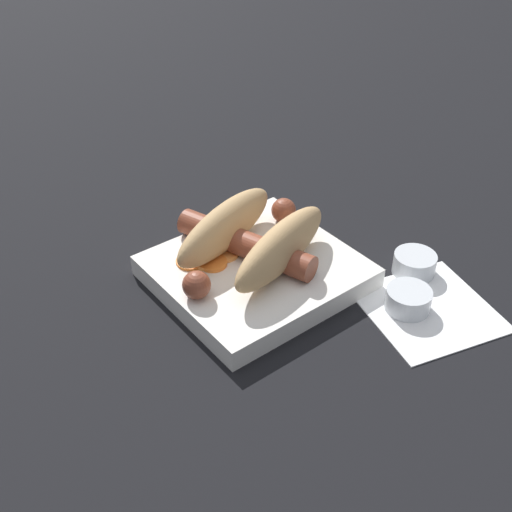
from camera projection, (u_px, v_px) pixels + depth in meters
ground_plane at (256, 281)px, 0.74m from camera, size 3.00×3.00×0.00m
food_tray at (256, 272)px, 0.74m from camera, size 0.21×0.20×0.03m
bread_roll at (253, 236)px, 0.72m from camera, size 0.20×0.16×0.06m
sausage at (244, 245)px, 0.73m from camera, size 0.20×0.18×0.03m
pickled_veggies at (208, 258)px, 0.73m from camera, size 0.08×0.07×0.00m
napkin at (428, 309)px, 0.70m from camera, size 0.16×0.16×0.00m
condiment_cup_near at (408, 301)px, 0.70m from camera, size 0.05×0.05×0.03m
condiment_cup_far at (414, 265)px, 0.75m from camera, size 0.05×0.05×0.03m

